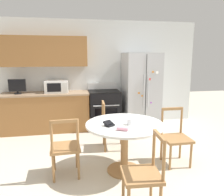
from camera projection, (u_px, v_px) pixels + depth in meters
ground_plane at (116, 177)px, 3.19m from camera, size 14.00×14.00×0.00m
back_wall at (83, 68)px, 5.37m from camera, size 5.20×0.44×2.60m
kitchen_counter at (46, 112)px, 5.10m from camera, size 2.00×0.64×0.90m
refrigerator at (141, 91)px, 5.34m from camera, size 0.83×0.78×1.81m
oven_range at (104, 109)px, 5.32m from camera, size 0.73×0.68×1.08m
microwave at (57, 86)px, 5.08m from camera, size 0.53×0.35×0.28m
countertop_tv at (17, 86)px, 4.86m from camera, size 0.37×0.16×0.33m
dining_table at (125, 133)px, 3.24m from camera, size 1.15×1.15×0.76m
dining_chair_far at (112, 126)px, 4.12m from camera, size 0.45×0.45×0.90m
dining_chair_right at (175, 138)px, 3.52m from camera, size 0.42×0.42×0.90m
dining_chair_left at (65, 148)px, 3.14m from camera, size 0.44×0.44×0.90m
dining_chair_near at (144, 174)px, 2.43m from camera, size 0.45×0.45×0.90m
candle_glass at (130, 122)px, 3.15m from camera, size 0.09×0.09×0.09m
folded_napkin at (122, 129)px, 2.89m from camera, size 0.16×0.11×0.05m
wallet at (109, 124)px, 3.09m from camera, size 0.17×0.17×0.07m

